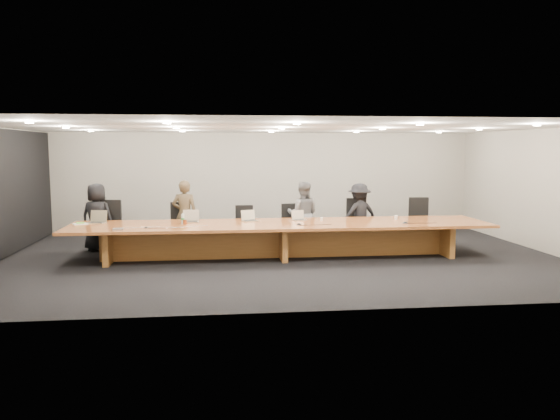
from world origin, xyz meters
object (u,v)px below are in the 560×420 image
object	(u,v)px
chair_mid_left	(245,226)
laptop_b	(191,216)
chair_far_right	(421,221)
amber_mug	(185,222)
person_a	(97,217)
mic_left	(146,227)
chair_far_left	(107,225)
person_d	(359,214)
paper_cup_far	(396,217)
laptop_a	(96,217)
paper_cup_near	(322,219)
water_bottle	(183,219)
mic_center	(299,224)
conference_table	(282,234)
av_box	(118,229)
chair_right	(357,222)
person_b	(185,215)
mic_right	(405,223)
laptop_c	(250,216)
chair_mid_right	(292,225)
laptop_d	(299,215)
person_c	(303,214)
chair_left	(180,225)

from	to	relation	value
chair_mid_left	laptop_b	xyz separation A→B (m)	(-1.23, -0.93, 0.38)
chair_far_right	amber_mug	distance (m)	5.79
person_a	mic_left	size ratio (longest dim) A/B	14.72
chair_far_left	person_d	distance (m)	5.94
laptop_b	paper_cup_far	distance (m)	4.62
laptop_a	paper_cup_near	xyz separation A→B (m)	(4.89, -0.18, -0.10)
chair_far_right	water_bottle	xyz separation A→B (m)	(-5.71, -1.11, 0.27)
mic_center	conference_table	bearing A→B (deg)	136.21
laptop_a	av_box	distance (m)	1.22
chair_mid_left	chair_right	xyz separation A→B (m)	(2.73, -0.05, 0.08)
chair_far_right	person_b	bearing A→B (deg)	-175.64
paper_cup_near	person_a	bearing A→B (deg)	168.62
chair_far_right	water_bottle	bearing A→B (deg)	-164.45
person_d	laptop_a	world-z (taller)	person_d
laptop_a	mic_center	bearing A→B (deg)	2.77
mic_right	laptop_c	bearing A→B (deg)	167.56
laptop_b	chair_right	bearing A→B (deg)	14.97
person_a	mic_left	xyz separation A→B (m)	(1.31, -1.69, -0.02)
chair_mid_right	laptop_a	world-z (taller)	chair_mid_right
conference_table	laptop_b	bearing A→B (deg)	169.46
person_b	laptop_c	size ratio (longest dim) A/B	5.11
laptop_d	av_box	world-z (taller)	laptop_d
person_b	person_c	bearing A→B (deg)	-170.39
conference_table	person_d	size ratio (longest dim) A/B	5.95
laptop_a	mic_right	size ratio (longest dim) A/B	2.79
chair_left	person_b	distance (m)	0.28
chair_left	chair_right	world-z (taller)	chair_right
paper_cup_far	av_box	distance (m)	6.06
laptop_b	mic_right	distance (m)	4.65
chair_right	person_a	size ratio (longest dim) A/B	0.75
laptop_b	laptop_d	xyz separation A→B (m)	(2.41, 0.03, -0.02)
person_c	laptop_d	bearing A→B (deg)	87.69
chair_mid_right	conference_table	bearing A→B (deg)	-114.24
chair_right	amber_mug	size ratio (longest dim) A/B	11.79
laptop_a	laptop_c	xyz separation A→B (m)	(3.31, -0.04, -0.02)
chair_left	person_a	xyz separation A→B (m)	(-1.88, -0.00, 0.23)
paper_cup_far	laptop_d	bearing A→B (deg)	177.91
chair_mid_right	paper_cup_far	distance (m)	2.46
laptop_c	amber_mug	bearing A→B (deg)	175.06
chair_far_left	mic_left	world-z (taller)	chair_far_left
conference_table	mic_left	world-z (taller)	mic_left
chair_right	laptop_c	xyz separation A→B (m)	(-2.66, -0.86, 0.29)
conference_table	paper_cup_near	world-z (taller)	paper_cup_near
person_c	mic_right	xyz separation A→B (m)	(1.97, -1.62, -0.02)
laptop_b	mic_left	size ratio (longest dim) A/B	3.28
person_b	laptop_a	xyz separation A→B (m)	(-1.83, -0.82, 0.08)
chair_left	laptop_c	bearing A→B (deg)	-29.74
chair_far_right	person_c	distance (m)	2.94
chair_far_right	person_d	bearing A→B (deg)	-176.94
paper_cup_near	person_d	bearing A→B (deg)	41.92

